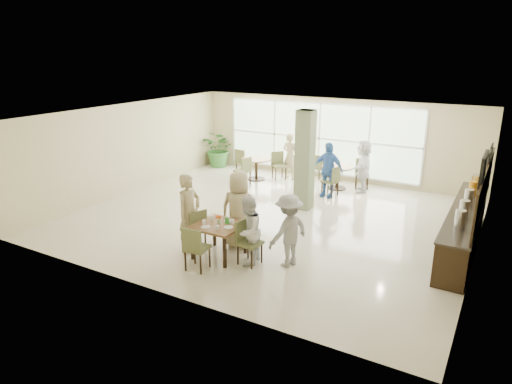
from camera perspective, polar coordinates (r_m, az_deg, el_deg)
The scene contains 23 objects.
ground at distance 12.34m, azimuth 1.96°, elevation -3.28°, with size 10.00×10.00×0.00m, color beige.
room_shell at distance 11.84m, azimuth 2.04°, elevation 4.44°, with size 10.00×10.00×10.00m.
window_bank at distance 16.08m, azimuth 7.90°, elevation 6.66°, with size 7.00×0.04×7.00m.
column at distance 12.80m, azimuth 6.12°, elevation 3.95°, with size 0.45×0.45×2.80m, color #616D4C.
main_table at distance 9.93m, azimuth -4.66°, elevation -4.52°, with size 0.99×0.99×0.75m.
round_table_left at distance 15.84m, azimuth 0.04°, elevation 3.57°, with size 1.05×1.05×0.75m.
round_table_right at distance 15.03m, azimuth 10.16°, elevation 2.48°, with size 1.02×1.02×0.75m.
chairs_main_table at distance 10.03m, azimuth -4.63°, elevation -5.44°, with size 2.05×2.00×0.95m.
chairs_table_left at distance 15.87m, azimuth -0.12°, elevation 3.26°, with size 1.99×1.79×0.95m.
chairs_table_right at distance 15.07m, azimuth 10.19°, elevation 2.21°, with size 1.99×1.88×0.95m.
tabletop_clutter at distance 9.86m, azimuth -4.67°, elevation -3.76°, with size 0.70×0.75×0.21m.
buffet_counter at distance 11.41m, azimuth 24.67°, elevation -3.75°, with size 0.64×4.70×1.95m.
wall_tv at distance 9.89m, azimuth 26.53°, elevation 2.63°, with size 0.06×1.00×0.58m.
framed_art_a at distance 11.51m, azimuth 26.96°, elevation 2.90°, with size 0.05×0.55×0.70m.
framed_art_b at distance 12.29m, azimuth 27.20°, elevation 3.69°, with size 0.05×0.55×0.70m.
potted_plant at distance 17.63m, azimuth -4.59°, elevation 5.39°, with size 1.25×1.25×1.39m, color #336E2C.
teen_left at distance 10.21m, azimuth -8.34°, elevation -2.65°, with size 0.65×0.43×1.78m, color tan.
teen_far at distance 10.32m, azimuth -2.11°, elevation -2.21°, with size 0.88×0.48×1.79m, color tan.
teen_right at distance 9.54m, azimuth -1.02°, elevation -4.85°, with size 0.73×0.57×1.49m, color white.
teen_standing at distance 9.48m, azimuth 4.09°, elevation -4.81°, with size 1.01×0.58×1.56m, color #959597.
adult_a at distance 14.07m, azimuth 8.96°, elevation 2.77°, with size 1.00×0.57×1.70m, color #3C6CB5.
adult_b at distance 14.82m, azimuth 13.25°, elevation 3.21°, with size 1.55×0.67×1.68m, color white.
adult_standing at distance 15.95m, azimuth 4.29°, elevation 4.52°, with size 0.59×0.39×1.62m, color tan.
Camera 1 is at (5.35, -10.23, 4.37)m, focal length 32.00 mm.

